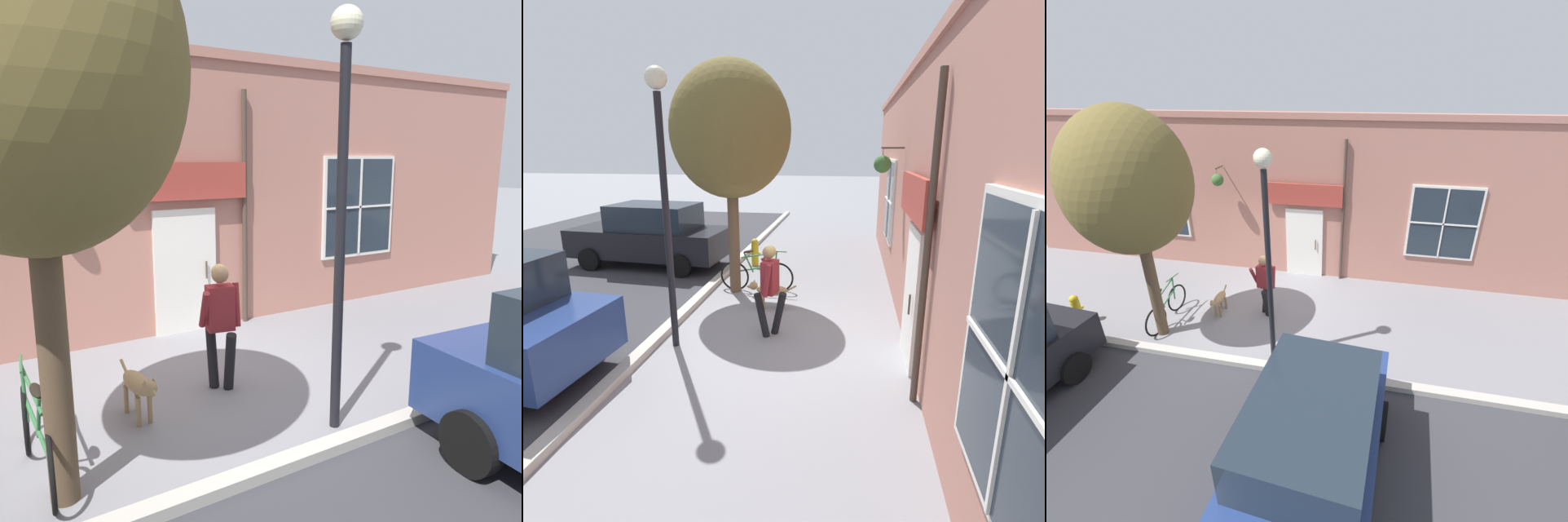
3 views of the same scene
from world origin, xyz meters
TOP-DOWN VIEW (x-y plane):
  - ground_plane at (0.00, 0.00)m, footprint 90.00×90.00m
  - storefront_facade at (-2.34, 0.01)m, footprint 0.95×18.00m
  - pedestrian_walking at (0.12, 0.09)m, footprint 0.59×0.61m
  - dog_on_leash at (0.37, -1.06)m, footprint 1.04×0.26m
  - street_tree_by_curb at (1.36, -2.08)m, footprint 2.58×2.32m
  - leaning_bicycle at (0.89, -2.20)m, footprint 1.74×0.19m
  - parked_car_nearest_curb at (4.29, -3.81)m, footprint 4.41×2.16m
  - street_lamp at (1.62, 0.74)m, footprint 0.32×0.32m
  - fire_hydrant at (1.43, -4.29)m, footprint 0.34×0.20m

SIDE VIEW (x-z plane):
  - ground_plane at x=0.00m, z-range 0.00..0.00m
  - leaning_bicycle at x=0.89m, z-range -0.12..0.88m
  - fire_hydrant at x=1.43m, z-range 0.01..0.78m
  - dog_on_leash at x=0.37m, z-range 0.10..0.72m
  - parked_car_nearest_curb at x=4.29m, z-range 0.00..1.75m
  - pedestrian_walking at x=0.12m, z-range 0.16..1.80m
  - storefront_facade at x=-2.34m, z-range 0.01..4.66m
  - street_lamp at x=1.62m, z-range 0.71..5.05m
  - street_tree_by_curb at x=1.36m, z-range 1.02..6.01m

